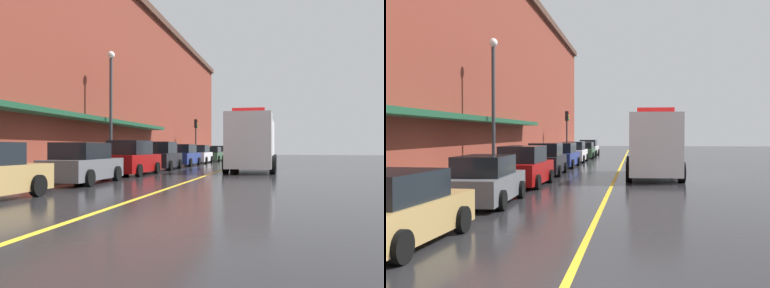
# 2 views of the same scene
# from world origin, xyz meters

# --- Properties ---
(ground_plane) EXTENTS (112.00, 112.00, 0.00)m
(ground_plane) POSITION_xyz_m (0.00, 25.00, 0.00)
(ground_plane) COLOR #232326
(sidewalk_left) EXTENTS (2.40, 70.00, 0.15)m
(sidewalk_left) POSITION_xyz_m (-6.20, 25.00, 0.07)
(sidewalk_left) COLOR #ADA8A0
(sidewalk_left) RESTS_ON ground
(lane_center_stripe) EXTENTS (0.16, 70.00, 0.01)m
(lane_center_stripe) POSITION_xyz_m (0.00, 25.00, 0.00)
(lane_center_stripe) COLOR gold
(lane_center_stripe) RESTS_ON ground
(brick_building_left) EXTENTS (15.02, 64.00, 13.61)m
(brick_building_left) POSITION_xyz_m (-14.32, 24.00, 6.81)
(brick_building_left) COLOR maroon
(brick_building_left) RESTS_ON ground
(parked_car_0) EXTENTS (2.26, 4.37, 1.58)m
(parked_car_0) POSITION_xyz_m (-4.04, 2.63, 0.75)
(parked_car_0) COLOR #A5844C
(parked_car_0) RESTS_ON ground
(parked_car_1) EXTENTS (2.09, 4.43, 1.63)m
(parked_car_1) POSITION_xyz_m (-3.92, 8.39, 0.77)
(parked_car_1) COLOR #595B60
(parked_car_1) RESTS_ON ground
(parked_car_2) EXTENTS (2.15, 4.36, 1.81)m
(parked_car_2) POSITION_xyz_m (-3.95, 13.69, 0.84)
(parked_car_2) COLOR maroon
(parked_car_2) RESTS_ON ground
(parked_car_3) EXTENTS (2.10, 4.35, 1.83)m
(parked_car_3) POSITION_xyz_m (-4.02, 19.34, 0.85)
(parked_car_3) COLOR black
(parked_car_3) RESTS_ON ground
(parked_car_4) EXTENTS (2.01, 4.74, 1.72)m
(parked_car_4) POSITION_xyz_m (-4.03, 25.31, 0.81)
(parked_car_4) COLOR navy
(parked_car_4) RESTS_ON ground
(parked_car_5) EXTENTS (2.09, 4.51, 1.71)m
(parked_car_5) POSITION_xyz_m (-4.04, 31.18, 0.80)
(parked_car_5) COLOR silver
(parked_car_5) RESTS_ON ground
(parked_car_6) EXTENTS (2.17, 4.72, 1.55)m
(parked_car_6) POSITION_xyz_m (-3.88, 37.15, 0.74)
(parked_car_6) COLOR #2D5133
(parked_car_6) RESTS_ON ground
(parked_car_7) EXTENTS (2.11, 4.20, 1.70)m
(parked_car_7) POSITION_xyz_m (-4.02, 42.79, 0.80)
(parked_car_7) COLOR silver
(parked_car_7) RESTS_ON ground
(box_truck) EXTENTS (2.93, 7.64, 3.62)m
(box_truck) POSITION_xyz_m (1.98, 18.68, 1.72)
(box_truck) COLOR silver
(box_truck) RESTS_ON ground
(parking_meter_0) EXTENTS (0.14, 0.18, 1.33)m
(parking_meter_0) POSITION_xyz_m (-5.35, 37.68, 1.06)
(parking_meter_0) COLOR #4C4C51
(parking_meter_0) RESTS_ON sidewalk_left
(parking_meter_1) EXTENTS (0.14, 0.18, 1.33)m
(parking_meter_1) POSITION_xyz_m (-5.35, 30.50, 1.06)
(parking_meter_1) COLOR #4C4C51
(parking_meter_1) RESTS_ON sidewalk_left
(street_lamp_left) EXTENTS (0.44, 0.44, 6.94)m
(street_lamp_left) POSITION_xyz_m (-5.95, 15.53, 4.40)
(street_lamp_left) COLOR #33383D
(street_lamp_left) RESTS_ON sidewalk_left
(traffic_light_near) EXTENTS (0.38, 0.36, 4.30)m
(traffic_light_near) POSITION_xyz_m (-5.29, 35.40, 3.16)
(traffic_light_near) COLOR #232326
(traffic_light_near) RESTS_ON sidewalk_left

